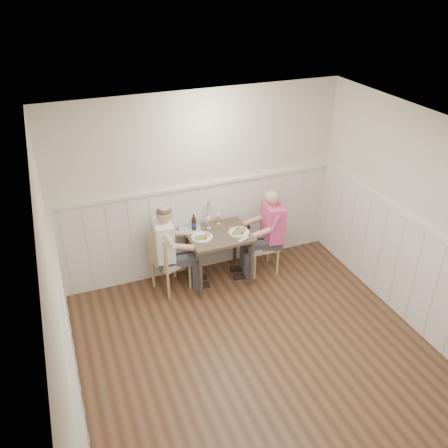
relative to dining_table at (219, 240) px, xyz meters
name	(u,v)px	position (x,y,z in m)	size (l,w,h in m)	color
ground_plane	(269,372)	(-0.11, -1.84, -0.64)	(4.50, 4.50, 0.00)	#472D1B
room_shell	(277,257)	(-0.11, -1.84, 0.88)	(4.04, 4.54, 2.60)	silver
wainscot	(246,287)	(-0.11, -1.15, 0.05)	(4.00, 4.49, 1.34)	silver
dining_table	(219,240)	(0.00, 0.00, 0.00)	(0.84, 0.70, 0.75)	#4C392D
chair_right	(266,242)	(0.71, -0.02, -0.17)	(0.43, 0.43, 0.87)	tan
chair_left	(167,259)	(-0.72, 0.04, -0.16)	(0.54, 0.54, 0.89)	tan
man_in_pink	(269,238)	(0.75, -0.05, -0.09)	(0.64, 0.44, 1.31)	#3F3F47
diner_cream	(168,255)	(-0.71, 0.03, -0.10)	(0.63, 0.44, 1.30)	#3F3F47
plate_man	(238,232)	(0.25, -0.09, 0.13)	(0.29, 0.29, 0.07)	white
plate_diner	(201,237)	(-0.26, -0.04, 0.13)	(0.29, 0.29, 0.07)	white
beer_glass_a	(219,217)	(0.09, 0.25, 0.21)	(0.06, 0.06, 0.16)	silver
beer_glass_b	(209,221)	(-0.07, 0.19, 0.21)	(0.06, 0.06, 0.16)	silver
beer_bottle	(194,223)	(-0.28, 0.22, 0.21)	(0.07, 0.07, 0.23)	black
rolled_napkin	(243,239)	(0.23, -0.30, 0.13)	(0.18, 0.11, 0.04)	white
grass_vase	(207,214)	(-0.07, 0.28, 0.28)	(0.04, 0.04, 0.39)	silver
gingham_mat	(190,230)	(-0.33, 0.24, 0.11)	(0.34, 0.29, 0.01)	#4D71B0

